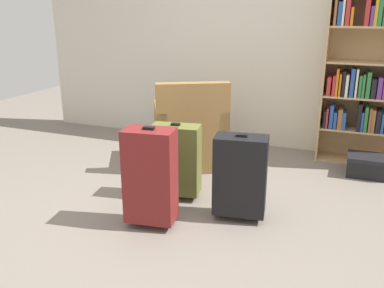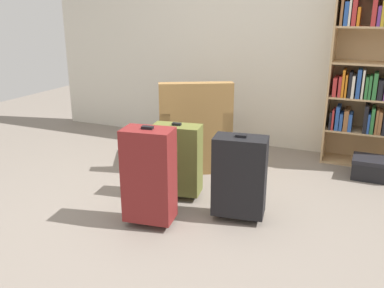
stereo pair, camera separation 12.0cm
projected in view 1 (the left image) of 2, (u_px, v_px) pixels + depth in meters
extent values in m
plane|color=slate|center=(171.00, 222.00, 3.19)|extent=(9.28, 9.28, 0.00)
cube|color=beige|center=(248.00, 32.00, 4.73)|extent=(5.30, 0.10, 2.60)
cube|color=tan|center=(324.00, 79.00, 4.34)|extent=(0.02, 0.34, 1.72)
cube|color=tan|center=(374.00, 79.00, 4.32)|extent=(0.99, 0.02, 1.72)
cube|color=tan|center=(364.00, 161.00, 4.44)|extent=(0.95, 0.32, 0.02)
cube|color=tan|center=(368.00, 130.00, 4.33)|extent=(0.95, 0.32, 0.02)
cube|color=tan|center=(373.00, 97.00, 4.23)|extent=(0.95, 0.32, 0.02)
cube|color=tan|center=(377.00, 63.00, 4.12)|extent=(0.95, 0.32, 0.02)
cube|color=tan|center=(382.00, 27.00, 4.01)|extent=(0.95, 0.32, 0.02)
cube|color=black|center=(325.00, 118.00, 4.41)|extent=(0.02, 0.21, 0.18)
cube|color=#B22D2D|center=(328.00, 117.00, 4.39)|extent=(0.02, 0.20, 0.21)
cube|color=#264C99|center=(332.00, 116.00, 4.38)|extent=(0.04, 0.23, 0.24)
cube|color=#264C99|center=(335.00, 119.00, 4.36)|extent=(0.03, 0.20, 0.18)
cube|color=brown|center=(340.00, 117.00, 4.38)|extent=(0.04, 0.28, 0.21)
cube|color=#264C99|center=(344.00, 120.00, 4.33)|extent=(0.03, 0.20, 0.18)
cube|color=black|center=(359.00, 116.00, 4.29)|extent=(0.04, 0.25, 0.28)
cube|color=#264C99|center=(362.00, 120.00, 4.29)|extent=(0.02, 0.23, 0.20)
cube|color=#2D7238|center=(366.00, 117.00, 4.28)|extent=(0.03, 0.26, 0.26)
cube|color=brown|center=(370.00, 119.00, 4.25)|extent=(0.02, 0.22, 0.24)
cube|color=brown|center=(373.00, 120.00, 4.24)|extent=(0.03, 0.21, 0.23)
cube|color=black|center=(378.00, 120.00, 4.22)|extent=(0.04, 0.22, 0.23)
cube|color=#264C99|center=(382.00, 122.00, 4.22)|extent=(0.02, 0.23, 0.20)
cube|color=#B22D2D|center=(330.00, 85.00, 4.32)|extent=(0.04, 0.28, 0.19)
cube|color=#B22D2D|center=(334.00, 85.00, 4.28)|extent=(0.03, 0.22, 0.20)
cube|color=orange|center=(338.00, 82.00, 4.26)|extent=(0.02, 0.21, 0.27)
cube|color=orange|center=(340.00, 84.00, 4.26)|extent=(0.02, 0.23, 0.22)
cube|color=black|center=(344.00, 83.00, 4.24)|extent=(0.03, 0.22, 0.25)
cube|color=silver|center=(347.00, 85.00, 4.24)|extent=(0.03, 0.24, 0.22)
cube|color=#264C99|center=(353.00, 82.00, 4.20)|extent=(0.04, 0.20, 0.28)
cube|color=silver|center=(357.00, 82.00, 4.20)|extent=(0.02, 0.24, 0.28)
cube|color=#2D7238|center=(360.00, 86.00, 4.20)|extent=(0.03, 0.23, 0.22)
cube|color=#2D7238|center=(364.00, 85.00, 4.18)|extent=(0.03, 0.21, 0.23)
cube|color=#2D7238|center=(368.00, 84.00, 4.17)|extent=(0.04, 0.24, 0.26)
cube|color=black|center=(374.00, 88.00, 4.14)|extent=(0.04, 0.19, 0.19)
cube|color=#66337F|center=(380.00, 88.00, 4.12)|extent=(0.04, 0.19, 0.21)
cube|color=#66337F|center=(384.00, 85.00, 4.13)|extent=(0.02, 0.26, 0.25)
cube|color=brown|center=(336.00, 12.00, 4.07)|extent=(0.02, 0.20, 0.26)
cube|color=#264C99|center=(340.00, 14.00, 4.07)|extent=(0.04, 0.23, 0.22)
cube|color=silver|center=(344.00, 11.00, 4.05)|extent=(0.02, 0.23, 0.27)
cube|color=#B22D2D|center=(348.00, 12.00, 4.06)|extent=(0.04, 0.27, 0.26)
cube|color=orange|center=(352.00, 16.00, 4.04)|extent=(0.03, 0.22, 0.17)
cube|color=#B22D2D|center=(368.00, 10.00, 3.98)|extent=(0.04, 0.24, 0.28)
cube|color=#66337F|center=(372.00, 16.00, 3.97)|extent=(0.03, 0.21, 0.18)
cube|color=gold|center=(376.00, 13.00, 3.94)|extent=(0.03, 0.20, 0.24)
cube|color=#2D7238|center=(380.00, 11.00, 3.95)|extent=(0.04, 0.25, 0.26)
cube|color=olive|center=(190.00, 145.00, 4.37)|extent=(0.95, 0.95, 0.40)
cube|color=tan|center=(189.00, 122.00, 4.29)|extent=(0.71, 0.75, 0.08)
cube|color=olive|center=(193.00, 109.00, 3.95)|extent=(0.67, 0.44, 0.50)
cube|color=olive|center=(218.00, 115.00, 4.30)|extent=(0.42, 0.66, 0.22)
cube|color=olive|center=(160.00, 117.00, 4.24)|extent=(0.42, 0.66, 0.22)
cylinder|color=#1E7F4C|center=(243.00, 174.00, 3.99)|extent=(0.08, 0.08, 0.10)
torus|color=#1E7F4C|center=(248.00, 174.00, 3.97)|extent=(0.06, 0.01, 0.06)
cube|color=black|center=(367.00, 167.00, 4.06)|extent=(0.37, 0.29, 0.18)
cube|color=black|center=(368.00, 158.00, 4.03)|extent=(0.38, 0.30, 0.04)
cube|color=maroon|center=(150.00, 176.00, 3.03)|extent=(0.39, 0.27, 0.70)
cube|color=black|center=(149.00, 128.00, 2.92)|extent=(0.09, 0.06, 0.02)
cylinder|color=black|center=(136.00, 220.00, 3.18)|extent=(0.06, 0.06, 0.05)
cylinder|color=black|center=(168.00, 223.00, 3.12)|extent=(0.06, 0.06, 0.05)
cube|color=black|center=(240.00, 175.00, 3.15)|extent=(0.42, 0.27, 0.61)
cube|color=black|center=(242.00, 135.00, 3.06)|extent=(0.08, 0.05, 0.02)
cylinder|color=black|center=(221.00, 213.00, 3.29)|extent=(0.06, 0.06, 0.05)
cylinder|color=black|center=(256.00, 216.00, 3.23)|extent=(0.06, 0.06, 0.05)
cube|color=brown|center=(176.00, 159.00, 3.51)|extent=(0.43, 0.26, 0.59)
cube|color=black|center=(176.00, 124.00, 3.42)|extent=(0.08, 0.05, 0.02)
cylinder|color=black|center=(161.00, 193.00, 3.64)|extent=(0.06, 0.06, 0.05)
cylinder|color=black|center=(192.00, 196.00, 3.58)|extent=(0.06, 0.06, 0.05)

